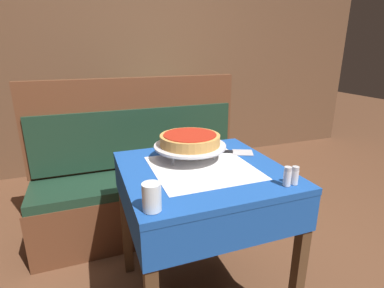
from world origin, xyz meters
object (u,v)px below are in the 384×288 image
deep_dish_pizza (190,139)px  water_glass_near (152,197)px  salt_shaker (287,176)px  pizza_pan_stand (190,147)px  pizza_server (230,152)px  dining_table_front (202,190)px  dining_table_rear (170,117)px  pepper_shaker (295,176)px  booth_bench (143,188)px  condiment_caddy (171,100)px

deep_dish_pizza → water_glass_near: (-0.30, -0.43, -0.05)m
water_glass_near → salt_shaker: water_glass_near is taller
pizza_pan_stand → pizza_server: size_ratio=1.33×
dining_table_front → dining_table_rear: size_ratio=1.01×
pepper_shaker → pizza_pan_stand: bearing=125.4°
dining_table_front → pepper_shaker: 0.45m
salt_shaker → booth_bench: bearing=111.0°
dining_table_rear → pizza_server: pizza_server is taller
dining_table_rear → condiment_caddy: condiment_caddy is taller
dining_table_front → salt_shaker: 0.43m
salt_shaker → water_glass_near: bearing=179.9°
booth_bench → water_glass_near: 1.18m
pizza_pan_stand → water_glass_near: bearing=-124.7°
booth_bench → deep_dish_pizza: booth_bench is taller
booth_bench → pizza_pan_stand: booth_bench is taller
dining_table_front → salt_shaker: bearing=-50.3°
dining_table_rear → pizza_pan_stand: pizza_pan_stand is taller
booth_bench → salt_shaker: bearing=-69.0°
booth_bench → pepper_shaker: size_ratio=19.19×
dining_table_front → pizza_server: bearing=33.1°
dining_table_front → deep_dish_pizza: size_ratio=2.52×
water_glass_near → salt_shaker: (0.57, -0.00, -0.01)m
pepper_shaker → condiment_caddy: condiment_caddy is taller
dining_table_front → salt_shaker: size_ratio=9.25×
pizza_server → water_glass_near: size_ratio=2.69×
pizza_pan_stand → condiment_caddy: (0.37, 1.58, -0.03)m
booth_bench → water_glass_near: (-0.16, -1.06, 0.49)m
dining_table_rear → pepper_shaker: bearing=-90.3°
pizza_server → booth_bench: bearing=121.3°
pizza_pan_stand → booth_bench: bearing=102.3°
dining_table_rear → booth_bench: bearing=-118.2°
pizza_server → salt_shaker: bearing=-85.7°
pepper_shaker → water_glass_near: bearing=179.9°
pizza_server → salt_shaker: 0.45m
pizza_server → salt_shaker: salt_shaker is taller
dining_table_front → pizza_server: pizza_server is taller
dining_table_rear → condiment_caddy: (0.05, 0.10, 0.15)m
pizza_pan_stand → condiment_caddy: bearing=76.9°
dining_table_rear → pizza_pan_stand: 1.52m
water_glass_near → pepper_shaker: 0.61m
water_glass_near → condiment_caddy: bearing=71.6°
deep_dish_pizza → dining_table_rear: bearing=77.8°
dining_table_front → condiment_caddy: bearing=78.4°
pizza_pan_stand → deep_dish_pizza: bearing=0.0°
pizza_pan_stand → deep_dish_pizza: deep_dish_pizza is taller
booth_bench → water_glass_near: size_ratio=14.84×
pizza_pan_stand → deep_dish_pizza: size_ratio=1.21×
pepper_shaker → pizza_server: bearing=99.2°
booth_bench → pizza_server: booth_bench is taller
pizza_server → pepper_shaker: pepper_shaker is taller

